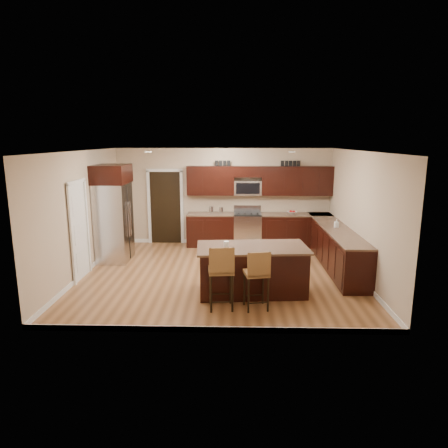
{
  "coord_description": "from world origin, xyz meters",
  "views": [
    {
      "loc": [
        0.31,
        -8.44,
        2.93
      ],
      "look_at": [
        0.08,
        0.4,
        1.06
      ],
      "focal_mm": 32.0,
      "sensor_mm": 36.0,
      "label": 1
    }
  ],
  "objects_px": {
    "stool_mid": "(257,273)",
    "refrigerator": "(113,212)",
    "range": "(247,229)",
    "stool_left": "(221,270)",
    "island": "(252,271)"
  },
  "relations": [
    {
      "from": "island",
      "to": "refrigerator",
      "type": "height_order",
      "value": "refrigerator"
    },
    {
      "from": "range",
      "to": "stool_left",
      "type": "xyz_separation_m",
      "value": [
        -0.59,
        -4.33,
        0.25
      ]
    },
    {
      "from": "range",
      "to": "stool_mid",
      "type": "xyz_separation_m",
      "value": [
        0.03,
        -4.32,
        0.2
      ]
    },
    {
      "from": "range",
      "to": "refrigerator",
      "type": "height_order",
      "value": "refrigerator"
    },
    {
      "from": "island",
      "to": "stool_left",
      "type": "xyz_separation_m",
      "value": [
        -0.57,
        -0.85,
        0.29
      ]
    },
    {
      "from": "stool_left",
      "to": "stool_mid",
      "type": "xyz_separation_m",
      "value": [
        0.62,
        0.01,
        -0.05
      ]
    },
    {
      "from": "stool_mid",
      "to": "refrigerator",
      "type": "bearing_deg",
      "value": 128.31
    },
    {
      "from": "range",
      "to": "refrigerator",
      "type": "xyz_separation_m",
      "value": [
        -3.3,
        -1.45,
        0.73
      ]
    },
    {
      "from": "range",
      "to": "island",
      "type": "distance_m",
      "value": 3.48
    },
    {
      "from": "range",
      "to": "refrigerator",
      "type": "relative_size",
      "value": 0.47
    },
    {
      "from": "range",
      "to": "refrigerator",
      "type": "distance_m",
      "value": 3.68
    },
    {
      "from": "range",
      "to": "island",
      "type": "bearing_deg",
      "value": -90.31
    },
    {
      "from": "range",
      "to": "stool_left",
      "type": "distance_m",
      "value": 4.38
    },
    {
      "from": "stool_left",
      "to": "stool_mid",
      "type": "relative_size",
      "value": 1.07
    },
    {
      "from": "stool_mid",
      "to": "island",
      "type": "bearing_deg",
      "value": 82.49
    }
  ]
}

